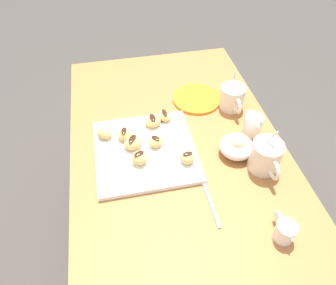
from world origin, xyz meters
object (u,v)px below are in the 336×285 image
Objects in this scene: coffee_mug_cream_left at (232,97)px; beignet_1 at (156,142)px; beignet_3 at (153,121)px; beignet_5 at (187,158)px; beignet_0 at (104,133)px; pastry_plate_square at (146,151)px; beignet_2 at (165,116)px; dining_table at (176,170)px; saucer_orange_left at (197,99)px; chocolate_sauce_pitcher at (285,231)px; beignet_6 at (133,143)px; coffee_mug_cream_right at (266,156)px; cream_pitcher_white at (253,125)px; beignet_4 at (139,158)px; beignet_7 at (124,135)px; ice_cream_bowl at (237,146)px.

coffee_mug_cream_left is 2.80× the size of beignet_1.
beignet_5 reaches higher than beignet_3.
beignet_0 is at bearing -123.14° from beignet_5.
beignet_2 is (-0.12, 0.09, 0.02)m from pastry_plate_square.
dining_table is 0.20m from beignet_3.
pastry_plate_square is 0.32m from saucer_orange_left.
beignet_6 is (-0.37, -0.33, 0.00)m from chocolate_sauce_pitcher.
coffee_mug_cream_left is 0.29m from coffee_mug_cream_right.
beignet_2 is at bearing 145.54° from pastry_plate_square.
chocolate_sauce_pitcher is at bearing -9.66° from cream_pitcher_white.
beignet_5 is at bearing 56.86° from beignet_0.
beignet_5 is at bearing -146.93° from chocolate_sauce_pitcher.
beignet_7 is at bearing -162.94° from beignet_4.
beignet_0 is at bearing -109.13° from ice_cream_bowl.
beignet_2 is at bearing -82.40° from coffee_mug_cream_left.
dining_table is 23.04× the size of beignet_1.
beignet_5 is at bearing 43.20° from beignet_1.
chocolate_sauce_pitcher is 0.52m from beignet_3.
chocolate_sauce_pitcher is 0.54m from beignet_7.
beignet_6 is at bearing -90.62° from cream_pitcher_white.
beignet_2 is (-0.04, 0.21, -0.00)m from beignet_0.
coffee_mug_cream_right is at bearing 169.39° from chocolate_sauce_pitcher.
beignet_3 is (0.05, -0.30, -0.01)m from coffee_mug_cream_left.
dining_table is at bearing 89.39° from beignet_6.
ice_cream_bowl is 0.35m from beignet_7.
beignet_0 is 1.02× the size of beignet_2.
beignet_6 reaches higher than beignet_1.
saucer_orange_left is 3.76× the size of beignet_4.
dining_table is 21.28× the size of beignet_0.
coffee_mug_cream_right reaches higher than beignet_1.
dining_table is 0.33m from coffee_mug_cream_right.
saucer_orange_left is 0.17m from beignet_2.
cream_pitcher_white is 0.39m from beignet_6.
beignet_3 reaches higher than beignet_1.
beignet_4 is at bearing -44.89° from beignet_1.
coffee_mug_cream_right is at bearing 57.73° from dining_table.
pastry_plate_square is 0.04m from beignet_1.
beignet_3 is (-0.46, -0.25, 0.00)m from chocolate_sauce_pitcher.
coffee_mug_cream_right is at bearing 65.08° from beignet_1.
chocolate_sauce_pitcher reaches higher than beignet_5.
beignet_3 is at bearing 114.19° from beignet_7.
beignet_3 is 1.24× the size of beignet_5.
cream_pitcher_white is at bearing 131.67° from ice_cream_bowl.
beignet_2 is 0.16m from beignet_7.
beignet_0 is (-0.06, -0.23, 0.17)m from dining_table.
beignet_0 is (-0.43, -0.42, 0.00)m from chocolate_sauce_pitcher.
beignet_3 is at bearing 138.11° from beignet_6.
beignet_0 is 1.08× the size of beignet_4.
beignet_2 is 0.16m from beignet_6.
beignet_1 is 0.87× the size of beignet_3.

